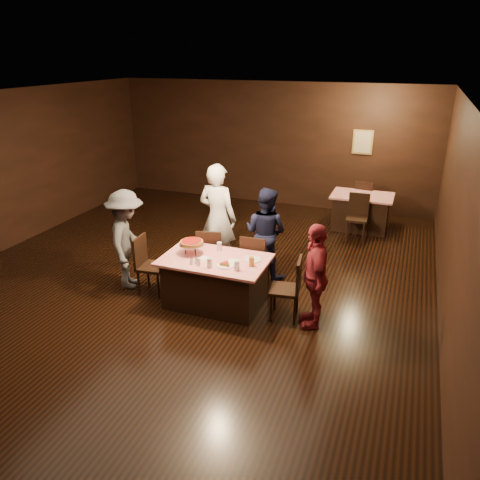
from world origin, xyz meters
name	(u,v)px	position (x,y,z in m)	size (l,w,h in m)	color
room	(177,159)	(0.00, 0.01, 2.14)	(10.00, 10.04, 3.02)	black
main_table	(215,282)	(0.76, -0.36, 0.39)	(1.60, 1.00, 0.77)	red
back_table	(361,212)	(2.42, 3.84, 0.39)	(1.30, 0.90, 0.77)	#AC0B1C
chair_far_left	(211,254)	(0.36, 0.39, 0.47)	(0.42, 0.42, 0.95)	black
chair_far_right	(256,261)	(1.16, 0.39, 0.47)	(0.42, 0.42, 0.95)	black
chair_end_left	(152,266)	(-0.34, -0.36, 0.47)	(0.42, 0.42, 0.95)	black
chair_end_right	(285,288)	(1.86, -0.36, 0.47)	(0.42, 0.42, 0.95)	black
chair_back_near	(357,218)	(2.42, 3.14, 0.47)	(0.42, 0.42, 0.95)	black
chair_back_far	(364,200)	(2.42, 4.44, 0.47)	(0.42, 0.42, 0.95)	black
diner_white_jacket	(218,218)	(0.29, 0.85, 0.96)	(0.70, 0.46, 1.92)	white
diner_navy_hoodie	(265,233)	(1.16, 0.87, 0.79)	(0.77, 0.60, 1.58)	#131632
diner_grey_knit	(127,240)	(-0.82, -0.29, 0.82)	(1.06, 0.61, 1.65)	#505155
diner_red_shirt	(315,276)	(2.29, -0.40, 0.77)	(0.90, 0.38, 1.54)	maroon
pizza_stand	(192,243)	(0.36, -0.31, 0.95)	(0.38, 0.38, 0.22)	black
plate_with_slice	(226,264)	(1.01, -0.54, 0.80)	(0.25, 0.25, 0.06)	white
plate_empty	(253,260)	(1.31, -0.21, 0.78)	(0.25, 0.25, 0.01)	white
glass_front_left	(210,263)	(0.81, -0.66, 0.84)	(0.08, 0.08, 0.14)	silver
glass_front_right	(237,266)	(1.21, -0.61, 0.84)	(0.08, 0.08, 0.14)	silver
glass_amber	(251,262)	(1.36, -0.41, 0.84)	(0.08, 0.08, 0.14)	#BF7F26
glass_back	(219,247)	(0.71, -0.06, 0.84)	(0.08, 0.08, 0.14)	silver
condiments	(196,261)	(0.58, -0.65, 0.82)	(0.17, 0.10, 0.09)	silver
napkin_center	(233,261)	(1.06, -0.36, 0.77)	(0.16, 0.16, 0.01)	white
napkin_left	(204,258)	(0.61, -0.41, 0.77)	(0.16, 0.16, 0.01)	white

